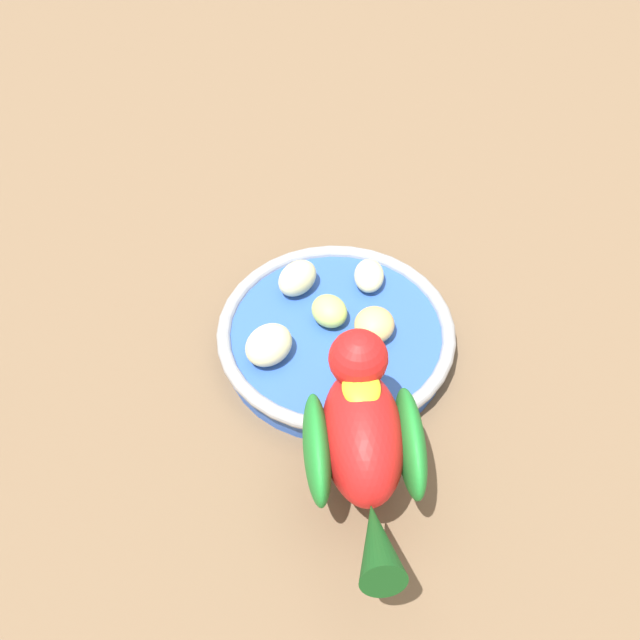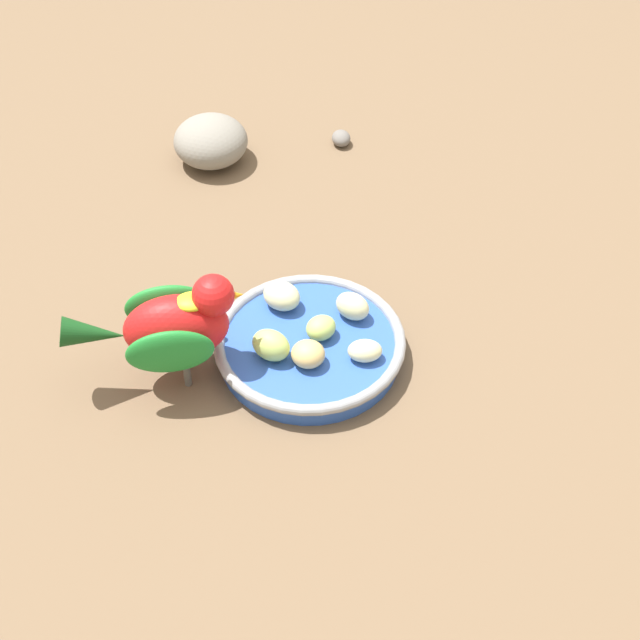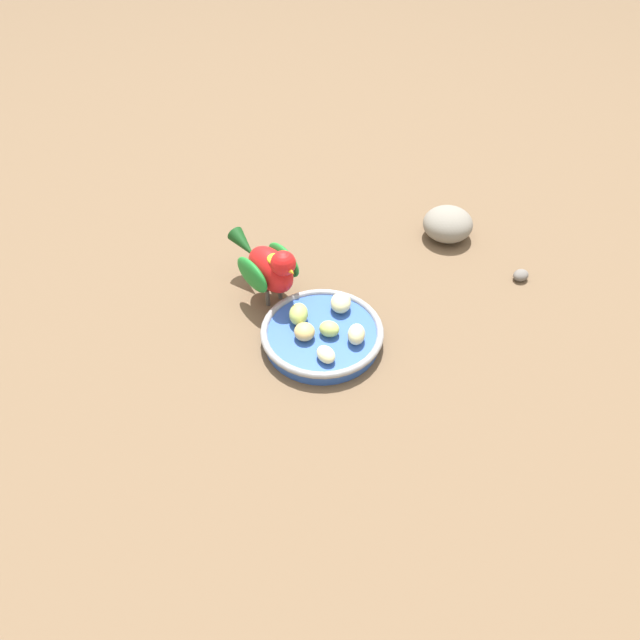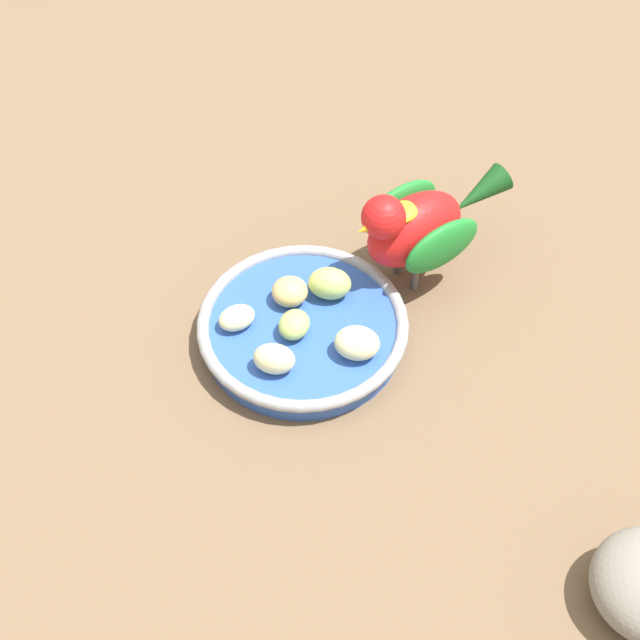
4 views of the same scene
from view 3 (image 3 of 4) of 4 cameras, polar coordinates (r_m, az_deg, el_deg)
The scene contains 11 objects.
ground_plane at distance 0.91m, azimuth -1.38°, elevation -1.34°, with size 4.00×4.00×0.00m, color brown.
feeding_bowl at distance 0.89m, azimuth 0.16°, elevation -1.41°, with size 0.18×0.18×0.03m.
apple_piece_0 at distance 0.88m, azimuth 0.99°, elevation -0.72°, with size 0.03×0.03×0.02m, color #B2CC66.
apple_piece_1 at distance 0.86m, azimuth 3.46°, elevation -1.36°, with size 0.03×0.03×0.03m, color beige.
apple_piece_2 at distance 0.89m, azimuth -1.95°, elevation 0.65°, with size 0.04×0.03×0.03m, color #B2CC66.
apple_piece_3 at distance 0.87m, azimuth -1.48°, elevation -1.11°, with size 0.03×0.03×0.02m, color tan.
apple_piece_4 at distance 0.84m, azimuth 0.56°, elevation -3.28°, with size 0.03×0.02×0.02m, color beige.
apple_piece_5 at distance 0.91m, azimuth 1.98°, elevation 1.64°, with size 0.04×0.03×0.03m, color beige.
parrot at distance 0.93m, azimuth -4.81°, elevation 5.07°, with size 0.10×0.16×0.12m.
rock_large at distance 1.11m, azimuth 11.99°, elevation 8.86°, with size 0.09×0.09×0.06m, color gray.
pebble_0 at distance 1.05m, azimuth 18.44°, elevation 4.04°, with size 0.03×0.02×0.02m, color slate.
Camera 3 is at (-0.54, -0.35, 0.65)m, focal length 33.87 mm.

